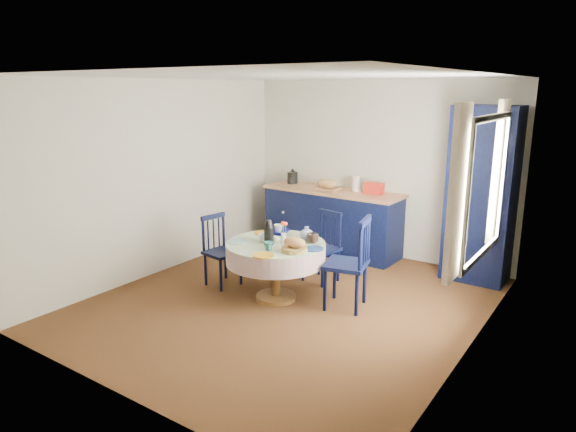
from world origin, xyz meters
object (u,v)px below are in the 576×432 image
Objects in this scene: mug_a at (264,238)px; mug_d at (278,229)px; chair_far at (323,246)px; mug_c at (313,238)px; chair_right at (350,262)px; chair_left at (221,250)px; mug_b at (268,246)px; dining_table at (277,253)px; cobalt_bowl at (280,232)px; pantry_cabinet at (482,195)px; kitchen_counter at (332,220)px.

mug_d is (-0.07, 0.39, 0.00)m from mug_a.
chair_far is 0.69m from mug_c.
mug_d is (-0.35, -0.48, 0.28)m from chair_far.
chair_far is 0.87m from chair_right.
chair_right is at bearing -71.35° from chair_left.
mug_b is at bearing -63.40° from mug_d.
cobalt_bowl is at bearing 119.77° from dining_table.
dining_table is at bearing -144.19° from mug_c.
mug_c is at bearing -8.46° from cobalt_bowl.
mug_a is 0.40m from mug_d.
cobalt_bowl is (-0.51, 0.08, -0.03)m from mug_c.
mug_d is at bearing 116.60° from mug_b.
mug_b is (0.94, -0.27, 0.29)m from chair_left.
chair_right is at bearing -2.41° from cobalt_bowl.
pantry_cabinet is 2.11× the size of chair_right.
mug_a is at bearing -131.73° from pantry_cabinet.
dining_table reaches higher than chair_far.
chair_right is at bearing 19.06° from dining_table.
mug_c is (-1.38, -1.75, -0.36)m from pantry_cabinet.
pantry_cabinet is 2.50× the size of chair_left.
mug_a is 0.87× the size of mug_c.
mug_a is at bearing -84.26° from chair_left.
chair_far reaches higher than mug_c.
cobalt_bowl is (-0.97, 0.04, 0.18)m from chair_right.
pantry_cabinet is at bearing 49.42° from dining_table.
mug_a is 0.52× the size of cobalt_bowl.
mug_c reaches higher than mug_a.
mug_d is at bearing 140.38° from cobalt_bowl.
dining_table is 1.11× the size of chair_right.
chair_left is at bearing -128.89° from chair_far.
mug_a is 1.09× the size of mug_d.
dining_table reaches higher than mug_a.
chair_far is (-1.58, -1.16, -0.64)m from pantry_cabinet.
cobalt_bowl is at bearing -105.50° from chair_right.
cobalt_bowl is at bearing -39.62° from mug_d.
mug_a is 1.18× the size of mug_b.
mug_c is at bearing 35.81° from dining_table.
mug_b is 0.64m from cobalt_bowl.
mug_a is (-1.86, -2.03, -0.37)m from pantry_cabinet.
mug_b is at bearing -72.65° from dining_table.
mug_a is (-0.28, -0.87, 0.28)m from chair_far.
chair_far is 1.13m from mug_b.
dining_table is 9.70× the size of mug_a.
kitchen_counter reaches higher than mug_d.
chair_right is at bearing 37.29° from mug_b.
chair_left is 0.76m from mug_a.
chair_far is 0.95m from mug_a.
dining_table is at bearing -129.84° from pantry_cabinet.
mug_b is (-0.71, -0.54, 0.20)m from chair_right.
chair_left is at bearing 179.71° from dining_table.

